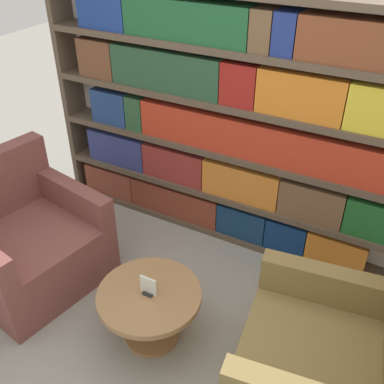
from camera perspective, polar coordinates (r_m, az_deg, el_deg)
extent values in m
plane|color=gray|center=(3.18, -4.92, -18.74)|extent=(14.00, 14.00, 0.00)
cube|color=silver|center=(3.58, 7.21, 8.56)|extent=(3.36, 0.05, 2.00)
cube|color=brown|center=(4.32, -14.68, 12.19)|extent=(0.05, 0.30, 2.00)
cube|color=brown|center=(4.00, 5.55, -4.87)|extent=(3.26, 0.30, 0.05)
cube|color=brown|center=(3.78, 5.86, -0.41)|extent=(3.26, 0.30, 0.05)
cube|color=brown|center=(3.57, 6.22, 4.92)|extent=(3.26, 0.30, 0.05)
cube|color=brown|center=(3.40, 6.64, 10.85)|extent=(3.26, 0.30, 0.05)
cube|color=brown|center=(3.26, 7.11, 17.34)|extent=(3.26, 0.30, 0.05)
cube|color=brown|center=(4.44, -9.88, 1.64)|extent=(0.54, 0.20, 0.28)
cube|color=brown|center=(4.09, -1.89, -0.86)|extent=(0.87, 0.20, 0.28)
cube|color=navy|center=(3.86, 6.61, -3.50)|extent=(0.43, 0.20, 0.28)
cube|color=navy|center=(3.77, 12.05, -5.15)|extent=(0.33, 0.20, 0.28)
cube|color=#CA7025|center=(3.72, 17.94, -6.87)|extent=(0.45, 0.20, 0.28)
cube|color=navy|center=(4.18, -9.02, 5.68)|extent=(0.59, 0.20, 0.30)
cube|color=maroon|center=(3.88, -1.95, 3.79)|extent=(0.58, 0.20, 0.30)
cube|color=orange|center=(3.65, 6.51, 1.45)|extent=(0.64, 0.20, 0.30)
cube|color=brown|center=(3.52, 15.12, -0.97)|extent=(0.49, 0.20, 0.30)
cube|color=navy|center=(4.03, -9.87, 10.79)|extent=(0.35, 0.20, 0.29)
cube|color=#274F30|center=(3.88, -6.72, 10.15)|extent=(0.16, 0.20, 0.29)
cube|color=#B5321D|center=(3.38, 11.44, 5.93)|extent=(2.36, 0.20, 0.29)
cube|color=brown|center=(3.94, -11.48, 16.45)|extent=(0.34, 0.20, 0.31)
cube|color=#26492F|center=(3.58, -3.02, 15.30)|extent=(0.94, 0.20, 0.31)
cube|color=maroon|center=(3.32, 6.36, 13.63)|extent=(0.27, 0.20, 0.31)
cube|color=orange|center=(3.19, 13.85, 12.02)|extent=(0.60, 0.20, 0.31)
cube|color=navy|center=(3.78, -10.81, 21.85)|extent=(0.43, 0.20, 0.28)
cube|color=#1C542E|center=(3.39, -0.53, 21.05)|extent=(0.99, 0.20, 0.28)
cube|color=brown|center=(3.16, 9.21, 19.70)|extent=(0.15, 0.20, 0.28)
cube|color=navy|center=(3.11, 12.06, 19.21)|extent=(0.15, 0.20, 0.28)
cube|color=brown|center=(3.64, -19.50, -7.60)|extent=(1.03, 1.07, 0.45)
cube|color=brown|center=(3.55, -14.60, -0.74)|extent=(0.75, 0.25, 0.23)
cube|color=olive|center=(2.84, 15.51, -21.85)|extent=(1.00, 1.04, 0.45)
cube|color=olive|center=(2.85, 16.27, -11.09)|extent=(0.75, 0.22, 0.23)
cylinder|color=olive|center=(3.08, -5.25, -15.54)|extent=(0.12, 0.12, 0.37)
cylinder|color=olive|center=(3.21, -5.09, -17.51)|extent=(0.37, 0.37, 0.03)
cylinder|color=olive|center=(2.93, -5.46, -12.94)|extent=(0.67, 0.67, 0.04)
cube|color=black|center=(2.91, -5.49, -12.60)|extent=(0.07, 0.06, 0.01)
cube|color=silver|center=(2.87, -5.55, -11.77)|extent=(0.12, 0.01, 0.13)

